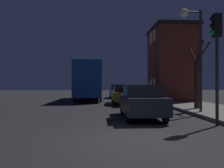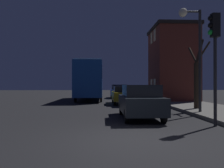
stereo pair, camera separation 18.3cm
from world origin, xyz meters
name	(u,v)px [view 2 (the right image)]	position (x,y,z in m)	size (l,w,h in m)	color
ground_plane	(128,141)	(0.00, 0.00, 0.00)	(120.00, 120.00, 0.00)	black
brick_building	(172,63)	(5.85, 14.11, 3.61)	(3.86, 4.80, 6.83)	brown
streetlamp	(192,38)	(3.96, 5.04, 4.03)	(1.19, 0.44, 5.39)	#28282B
traffic_light	(214,45)	(3.54, 1.99, 3.08)	(0.43, 0.24, 4.29)	#28282B
bare_tree	(197,78)	(4.93, 6.69, 2.01)	(0.89, 1.31, 4.21)	#2D2319
bus	(90,78)	(-2.02, 16.86, 2.27)	(2.53, 9.42, 3.84)	#194793
car_near_lane	(140,101)	(1.05, 4.06, 0.81)	(1.73, 3.93, 1.57)	black
car_mid_lane	(124,95)	(1.04, 11.90, 0.77)	(1.84, 4.06, 1.46)	olive
car_far_lane	(119,91)	(1.21, 19.93, 0.83)	(1.85, 4.25, 1.61)	navy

